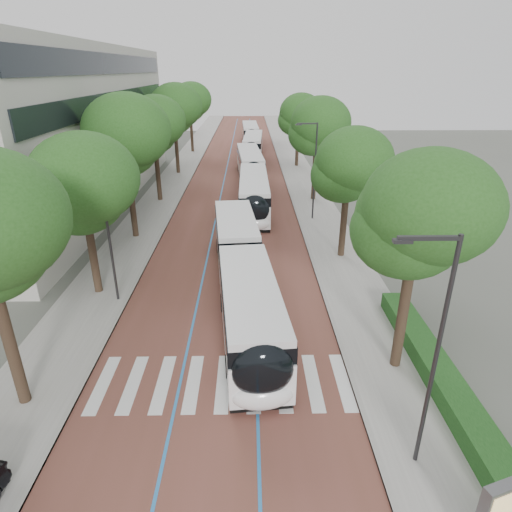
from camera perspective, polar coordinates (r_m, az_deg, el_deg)
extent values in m
plane|color=#51544C|center=(17.92, -5.24, -18.58)|extent=(160.00, 160.00, 0.00)
cube|color=brown|center=(54.57, -2.36, 10.99)|extent=(11.00, 140.00, 0.02)
cube|color=gray|center=(55.25, -10.30, 10.85)|extent=(4.00, 140.00, 0.12)
cube|color=gray|center=(54.89, 5.64, 11.03)|extent=(4.00, 140.00, 0.12)
cube|color=gray|center=(54.98, -8.31, 10.92)|extent=(0.20, 140.00, 0.14)
cube|color=gray|center=(54.71, 3.62, 11.05)|extent=(0.20, 140.00, 0.14)
cube|color=silver|center=(19.59, -19.73, -15.74)|extent=(0.55, 3.60, 0.01)
cube|color=silver|center=(19.24, -16.06, -16.01)|extent=(0.55, 3.60, 0.01)
cube|color=silver|center=(18.96, -12.26, -16.23)|extent=(0.55, 3.60, 0.01)
cube|color=silver|center=(18.76, -8.36, -16.38)|extent=(0.55, 3.60, 0.01)
cube|color=silver|center=(18.64, -4.38, -16.46)|extent=(0.55, 3.60, 0.01)
cube|color=silver|center=(18.61, -0.37, -16.47)|extent=(0.55, 3.60, 0.01)
cube|color=silver|center=(18.66, 3.63, -16.39)|extent=(0.55, 3.60, 0.01)
cube|color=silver|center=(18.79, 7.59, -16.25)|extent=(0.55, 3.60, 0.01)
cube|color=silver|center=(19.00, 11.47, -16.03)|extent=(0.55, 3.60, 0.01)
cube|color=#2573BB|center=(54.63, -4.07, 10.98)|extent=(0.12, 126.00, 0.01)
cube|color=#2573BB|center=(54.55, -0.65, 11.02)|extent=(0.12, 126.00, 0.01)
cube|color=#B7B4AA|center=(46.45, -28.61, 14.77)|extent=(18.00, 40.00, 14.00)
cube|color=black|center=(43.80, -16.83, 10.84)|extent=(0.12, 38.00, 1.60)
cube|color=black|center=(43.26, -17.34, 14.96)|extent=(0.12, 38.00, 1.60)
cube|color=black|center=(42.94, -17.89, 19.17)|extent=(0.12, 38.00, 1.60)
cube|color=black|center=(42.86, -18.42, 23.14)|extent=(0.12, 38.00, 1.60)
cube|color=#143B14|center=(19.17, 24.14, -15.66)|extent=(1.20, 14.00, 0.80)
cylinder|color=#2B2A2D|center=(14.03, 22.79, -12.77)|extent=(0.14, 0.14, 8.00)
cube|color=#2B2A2D|center=(11.92, 22.19, 2.23)|extent=(1.70, 0.12, 0.12)
cube|color=#2B2A2D|center=(11.69, 18.97, 1.90)|extent=(0.50, 0.20, 0.10)
cylinder|color=#2B2A2D|center=(36.50, 7.84, 11.00)|extent=(0.14, 0.14, 8.00)
cube|color=#2B2A2D|center=(35.74, 6.88, 17.13)|extent=(1.70, 0.12, 0.12)
cube|color=#2B2A2D|center=(35.67, 5.70, 17.04)|extent=(0.50, 0.20, 0.10)
cylinder|color=#2B2A2D|center=(23.83, -19.08, 2.99)|extent=(0.14, 0.14, 8.00)
cylinder|color=black|center=(18.53, -29.81, -10.79)|extent=(0.44, 0.44, 5.00)
cylinder|color=black|center=(25.84, -20.85, -0.26)|extent=(0.44, 0.44, 4.41)
ellipsoid|color=#214E19|center=(24.60, -22.20, 8.31)|extent=(5.65, 5.65, 4.80)
cylinder|color=black|center=(33.77, -16.17, 6.63)|extent=(0.44, 0.44, 5.27)
ellipsoid|color=#214E19|center=(32.76, -17.14, 14.64)|extent=(6.16, 6.16, 5.23)
cylinder|color=black|center=(43.21, -12.92, 10.38)|extent=(0.44, 0.44, 4.97)
ellipsoid|color=#214E19|center=(42.44, -13.50, 16.32)|extent=(5.52, 5.52, 4.69)
cylinder|color=black|center=(54.75, -10.50, 13.47)|extent=(0.44, 0.44, 5.26)
ellipsoid|color=#214E19|center=(54.13, -10.89, 18.45)|extent=(6.17, 6.17, 5.25)
cylinder|color=black|center=(69.43, -8.56, 15.64)|extent=(0.44, 0.44, 5.10)
ellipsoid|color=#214E19|center=(68.95, -8.80, 19.45)|extent=(5.98, 5.98, 5.08)
cylinder|color=black|center=(19.10, 18.87, -7.99)|extent=(0.44, 0.44, 4.80)
ellipsoid|color=#214E19|center=(17.31, 20.76, 4.45)|extent=(5.09, 5.09, 4.33)
cylinder|color=black|center=(29.63, 11.55, 3.83)|extent=(0.44, 0.44, 4.37)
ellipsoid|color=#214E19|center=(28.55, 12.21, 11.35)|extent=(4.90, 4.90, 4.16)
cylinder|color=black|center=(42.79, 7.78, 10.56)|extent=(0.44, 0.44, 4.87)
ellipsoid|color=#214E19|center=(42.02, 8.12, 16.44)|extent=(5.58, 5.58, 4.74)
cylinder|color=black|center=(58.39, 5.50, 14.00)|extent=(0.44, 0.44, 4.52)
ellipsoid|color=#214E19|center=(57.84, 5.66, 18.02)|extent=(5.47, 5.47, 4.65)
cylinder|color=black|center=(24.41, -1.98, -1.13)|extent=(2.38, 1.11, 2.30)
cube|color=white|center=(20.16, -0.78, -8.57)|extent=(3.38, 9.56, 1.82)
cube|color=black|center=(19.57, -0.80, -5.75)|extent=(3.40, 9.37, 0.97)
cube|color=silver|center=(19.26, -0.81, -4.09)|extent=(3.31, 9.36, 0.31)
cube|color=black|center=(20.76, -0.76, -11.10)|extent=(3.29, 9.18, 0.35)
cube|color=white|center=(28.57, -2.66, 1.56)|extent=(3.23, 7.94, 1.82)
cube|color=black|center=(28.16, -2.70, 3.71)|extent=(3.25, 7.79, 0.97)
cube|color=silver|center=(27.95, -2.73, 4.94)|extent=(3.16, 7.78, 0.31)
cube|color=black|center=(29.00, -2.62, -0.43)|extent=(3.15, 7.63, 0.35)
ellipsoid|color=black|center=(16.06, 0.86, -14.93)|extent=(2.44, 1.32, 2.28)
ellipsoid|color=white|center=(16.76, 0.86, -18.08)|extent=(2.43, 1.22, 1.14)
cylinder|color=black|center=(18.68, -3.62, -14.46)|extent=(0.39, 1.02, 1.00)
cylinder|color=black|center=(18.87, 3.46, -13.99)|extent=(0.39, 1.02, 1.00)
cylinder|color=black|center=(30.36, -4.98, 1.32)|extent=(0.39, 1.02, 1.00)
cylinder|color=black|center=(30.48, -0.73, 1.50)|extent=(0.39, 1.02, 1.00)
cylinder|color=black|center=(23.13, -4.33, -6.25)|extent=(0.39, 1.02, 1.00)
cylinder|color=black|center=(23.29, 1.26, -5.96)|extent=(0.39, 1.02, 1.00)
cube|color=white|center=(39.19, -0.30, 7.79)|extent=(2.52, 12.00, 1.82)
cube|color=black|center=(38.89, -0.30, 9.40)|extent=(2.56, 11.76, 0.97)
cube|color=silver|center=(38.74, -0.30, 10.32)|extent=(2.47, 11.76, 0.31)
cube|color=black|center=(39.51, -0.29, 6.27)|extent=(2.47, 11.52, 0.35)
ellipsoid|color=black|center=(33.38, -0.16, 6.25)|extent=(2.35, 1.10, 2.28)
ellipsoid|color=white|center=(33.69, -0.16, 4.37)|extent=(2.35, 1.00, 1.14)
cylinder|color=black|center=(35.98, -2.02, 5.03)|extent=(0.30, 1.00, 1.00)
cylinder|color=black|center=(36.02, 1.59, 5.05)|extent=(0.30, 1.00, 1.00)
cylinder|color=black|center=(43.06, -1.88, 8.19)|extent=(0.30, 1.00, 1.00)
cylinder|color=black|center=(43.08, 1.16, 8.21)|extent=(0.30, 1.00, 1.00)
cube|color=white|center=(51.68, -0.83, 11.71)|extent=(3.29, 12.14, 1.82)
cube|color=black|center=(51.46, -0.84, 12.95)|extent=(3.32, 11.90, 0.97)
cube|color=silver|center=(51.34, -0.84, 13.65)|extent=(3.23, 11.90, 0.31)
cube|color=black|center=(51.92, -0.82, 10.53)|extent=(3.21, 11.66, 0.35)
ellipsoid|color=black|center=(45.82, -0.32, 11.09)|extent=(2.42, 1.25, 2.28)
ellipsoid|color=white|center=(46.04, -0.31, 9.70)|extent=(2.41, 1.15, 1.14)
cylinder|color=black|center=(48.28, -1.88, 9.91)|extent=(0.37, 1.02, 1.00)
cylinder|color=black|center=(48.45, 0.83, 9.96)|extent=(0.37, 1.02, 1.00)
cylinder|color=black|center=(55.49, -2.29, 11.72)|extent=(0.37, 1.02, 1.00)
cylinder|color=black|center=(55.63, 0.08, 11.77)|extent=(0.37, 1.02, 1.00)
cube|color=white|center=(64.50, -0.39, 14.13)|extent=(3.06, 12.10, 1.82)
cube|color=black|center=(64.32, -0.39, 15.13)|extent=(3.09, 11.87, 0.97)
cube|color=silver|center=(64.22, -0.40, 15.69)|extent=(3.00, 11.86, 0.31)
cube|color=black|center=(64.69, -0.39, 13.18)|extent=(2.99, 11.62, 0.35)
ellipsoid|color=black|center=(58.61, -0.61, 13.88)|extent=(2.40, 1.21, 2.28)
ellipsoid|color=white|center=(58.77, -0.61, 12.78)|extent=(2.39, 1.11, 1.14)
cylinder|color=black|center=(61.15, -1.60, 12.86)|extent=(0.35, 1.01, 1.00)
cylinder|color=black|center=(61.06, 0.57, 12.85)|extent=(0.35, 1.01, 1.00)
cylinder|color=black|center=(68.42, -1.24, 14.03)|extent=(0.35, 1.01, 1.00)
cylinder|color=black|center=(68.34, 0.71, 14.02)|extent=(0.35, 1.01, 1.00)
cube|color=white|center=(77.41, -0.76, 15.74)|extent=(2.87, 12.07, 1.82)
cube|color=black|center=(77.25, -0.77, 16.58)|extent=(2.90, 11.83, 0.97)
cube|color=silver|center=(77.18, -0.77, 17.05)|extent=(2.81, 11.83, 0.31)
cube|color=black|center=(77.56, -0.76, 14.94)|extent=(2.80, 11.59, 0.35)
ellipsoid|color=black|center=(71.51, -0.59, 15.68)|extent=(2.38, 1.17, 2.28)
ellipsoid|color=white|center=(71.63, -0.59, 14.77)|extent=(2.38, 1.07, 1.14)
cylinder|color=black|center=(73.93, -1.56, 14.76)|extent=(0.33, 1.01, 1.00)
cylinder|color=black|center=(74.01, 0.25, 14.77)|extent=(0.33, 1.01, 1.00)
cylinder|color=black|center=(81.24, -1.68, 15.57)|extent=(0.33, 1.01, 1.00)
cylinder|color=black|center=(81.32, -0.03, 15.59)|extent=(0.33, 1.01, 1.00)
cube|color=#59595B|center=(14.40, 29.39, -27.58)|extent=(1.16, 0.64, 1.98)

